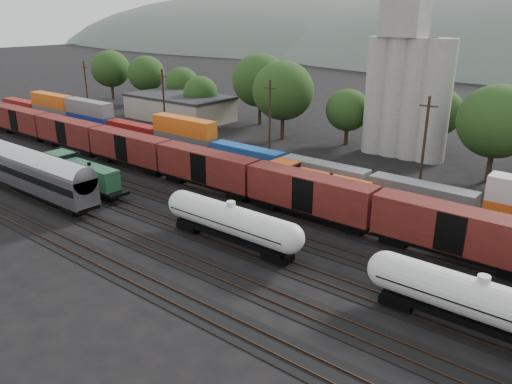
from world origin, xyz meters
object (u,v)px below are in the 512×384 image
Objects in this scene: green_locomotive at (78,172)px; grain_silo at (407,84)px; tank_car_a at (231,221)px; orange_locomotive at (311,183)px; passenger_coach at (27,168)px.

grain_silo is (25.25, 41.00, 8.91)m from green_locomotive.
tank_car_a is 1.03× the size of orange_locomotive.
tank_car_a is 15.01m from orange_locomotive.
tank_car_a is 29.30m from passenger_coach.
orange_locomotive is at bearing 30.72° from green_locomotive.
tank_car_a is 0.57× the size of grain_silo.
tank_car_a is at bearing -89.20° from grain_silo.
passenger_coach is at bearing -170.17° from tank_car_a.
green_locomotive is 48.97m from grain_silo.
orange_locomotive is at bearing 35.27° from passenger_coach.
tank_car_a reaches higher than green_locomotive.
grain_silo reaches higher than passenger_coach.
tank_car_a is (25.82, -0.00, 0.22)m from green_locomotive.
green_locomotive is 5.97m from passenger_coach.
passenger_coach reaches higher than green_locomotive.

